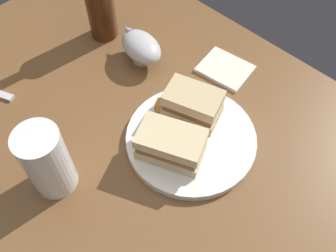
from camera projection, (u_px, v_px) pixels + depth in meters
ground_plane at (156, 246)px, 1.39m from camera, size 6.00×6.00×0.00m
dining_table at (152, 204)px, 1.07m from camera, size 1.11×0.76×0.78m
plate at (191, 139)px, 0.73m from camera, size 0.25×0.25×0.02m
sandwich_half_left at (193, 104)px, 0.73m from camera, size 0.12×0.10×0.06m
sandwich_half_right at (171, 144)px, 0.68m from camera, size 0.14×0.11×0.06m
potato_wedge_front at (169, 135)px, 0.71m from camera, size 0.02×0.04×0.02m
potato_wedge_middle at (169, 110)px, 0.75m from camera, size 0.05×0.05×0.02m
potato_wedge_back at (168, 108)px, 0.75m from camera, size 0.06×0.04×0.02m
potato_wedge_left_edge at (173, 108)px, 0.75m from camera, size 0.04×0.03×0.01m
potato_wedge_right_edge at (182, 106)px, 0.75m from camera, size 0.04×0.03×0.02m
pint_glass at (48, 164)px, 0.64m from camera, size 0.08×0.08×0.15m
gravy_boat at (141, 47)px, 0.83m from camera, size 0.13×0.09×0.07m
napkin at (225, 69)px, 0.84m from camera, size 0.12×0.10×0.01m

